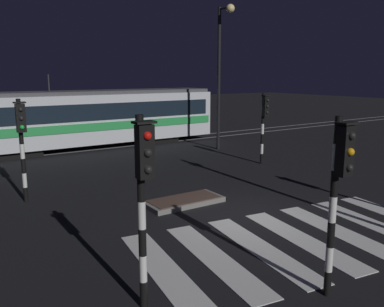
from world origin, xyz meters
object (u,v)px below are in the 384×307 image
Objects in this scene: traffic_light_corner_far_right at (264,118)px; traffic_light_kerb_mid_left at (339,181)px; tram at (91,117)px; traffic_light_corner_near_left at (143,185)px; street_lamp_trackside_right at (222,61)px; traffic_light_corner_far_left at (22,135)px.

traffic_light_corner_far_right is 11.65m from traffic_light_kerb_mid_left.
traffic_light_corner_near_left is at bearing -107.12° from tram.
traffic_light_corner_far_right is 0.43× the size of street_lamp_trackside_right.
traffic_light_kerb_mid_left is 0.23× the size of tram.
street_lamp_trackside_right is (10.75, 11.71, 2.52)m from traffic_light_corner_near_left.
traffic_light_corner_near_left reaches higher than traffic_light_corner_far_left.
traffic_light_kerb_mid_left is 0.98× the size of traffic_light_corner_near_left.
traffic_light_corner_far_right is 10.01m from tram.
tram is (1.92, 17.86, -0.52)m from traffic_light_kerb_mid_left.
street_lamp_trackside_right reaches higher than traffic_light_corner_far_left.
street_lamp_trackside_right is 7.95m from tram.
traffic_light_corner_near_left is (-3.09, 1.59, 0.04)m from traffic_light_kerb_mid_left.
traffic_light_corner_near_left reaches higher than traffic_light_kerb_mid_left.
street_lamp_trackside_right is (7.66, 13.30, 2.56)m from traffic_light_kerb_mid_left.
traffic_light_corner_far_left is 10.11m from tram.
tram is (5.41, 8.53, -0.49)m from traffic_light_corner_far_left.
traffic_light_corner_far_left is (-3.49, 9.33, -0.03)m from traffic_light_kerb_mid_left.
traffic_light_corner_far_left is at bearing -160.38° from street_lamp_trackside_right.
tram is (-5.13, 8.58, -0.44)m from traffic_light_corner_far_right.
traffic_light_kerb_mid_left is at bearing -96.13° from tram.
tram reaches higher than traffic_light_corner_far_right.
traffic_light_corner_far_right is 12.73m from traffic_light_corner_near_left.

